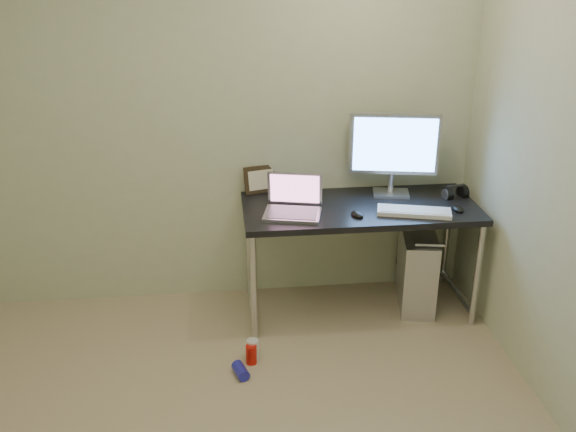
% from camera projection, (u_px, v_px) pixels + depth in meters
% --- Properties ---
extents(wall_back, '(3.50, 0.02, 2.50)m').
position_uv_depth(wall_back, '(205.00, 119.00, 4.06)').
color(wall_back, beige).
rests_on(wall_back, ground).
extents(desk, '(1.49, 0.65, 0.75)m').
position_uv_depth(desk, '(360.00, 218.00, 4.09)').
color(desk, black).
rests_on(desk, ground).
extents(tower_computer, '(0.30, 0.53, 0.55)m').
position_uv_depth(tower_computer, '(417.00, 269.00, 4.31)').
color(tower_computer, silver).
rests_on(tower_computer, ground).
extents(cable_a, '(0.01, 0.16, 0.69)m').
position_uv_depth(cable_a, '(401.00, 235.00, 4.48)').
color(cable_a, black).
rests_on(cable_a, ground).
extents(cable_b, '(0.02, 0.11, 0.71)m').
position_uv_depth(cable_b, '(414.00, 238.00, 4.48)').
color(cable_b, black).
rests_on(cable_b, ground).
extents(can_red, '(0.08, 0.08, 0.12)m').
position_uv_depth(can_red, '(251.00, 354.00, 3.76)').
color(can_red, red).
rests_on(can_red, ground).
extents(can_white, '(0.07, 0.07, 0.13)m').
position_uv_depth(can_white, '(253.00, 350.00, 3.79)').
color(can_white, white).
rests_on(can_white, ground).
extents(can_blue, '(0.10, 0.14, 0.07)m').
position_uv_depth(can_blue, '(241.00, 371.00, 3.66)').
color(can_blue, '#2526B6').
rests_on(can_blue, ground).
extents(laptop, '(0.40, 0.35, 0.24)m').
position_uv_depth(laptop, '(293.00, 204.00, 3.93)').
color(laptop, silver).
rests_on(laptop, desk).
extents(monitor, '(0.57, 0.21, 0.54)m').
position_uv_depth(monitor, '(394.00, 148.00, 4.11)').
color(monitor, silver).
rests_on(monitor, desk).
extents(keyboard, '(0.47, 0.26, 0.03)m').
position_uv_depth(keyboard, '(414.00, 212.00, 3.93)').
color(keyboard, white).
rests_on(keyboard, desk).
extents(mouse_right, '(0.07, 0.11, 0.04)m').
position_uv_depth(mouse_right, '(458.00, 208.00, 3.98)').
color(mouse_right, black).
rests_on(mouse_right, desk).
extents(mouse_left, '(0.09, 0.12, 0.04)m').
position_uv_depth(mouse_left, '(357.00, 213.00, 3.89)').
color(mouse_left, black).
rests_on(mouse_left, desk).
extents(headphones, '(0.17, 0.10, 0.11)m').
position_uv_depth(headphones, '(455.00, 193.00, 4.18)').
color(headphones, black).
rests_on(headphones, desk).
extents(picture_frame, '(0.24, 0.12, 0.18)m').
position_uv_depth(picture_frame, '(261.00, 179.00, 4.23)').
color(picture_frame, black).
rests_on(picture_frame, desk).
extents(webcam, '(0.04, 0.03, 0.13)m').
position_uv_depth(webcam, '(299.00, 180.00, 4.21)').
color(webcam, silver).
rests_on(webcam, desk).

